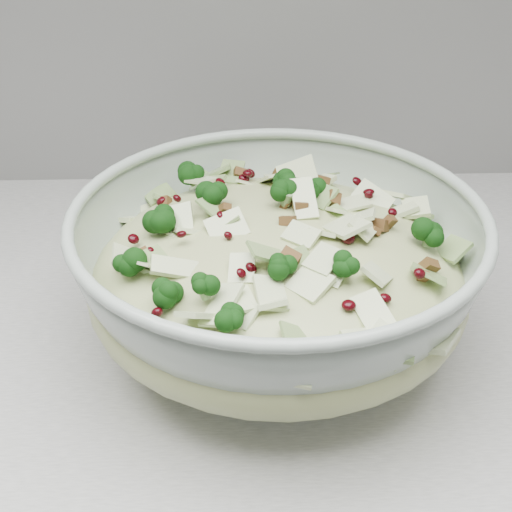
{
  "coord_description": "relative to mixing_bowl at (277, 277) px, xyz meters",
  "views": [
    {
      "loc": [
        -0.21,
        1.1,
        1.33
      ],
      "look_at": [
        -0.19,
        1.61,
        1.0
      ],
      "focal_mm": 50.0,
      "sensor_mm": 36.0,
      "label": 1
    }
  ],
  "objects": [
    {
      "name": "mixing_bowl",
      "position": [
        0.0,
        0.0,
        0.0
      ],
      "size": [
        0.41,
        0.41,
        0.14
      ],
      "rotation": [
        0.0,
        0.0,
        0.18
      ],
      "color": "#A3B3A6",
      "rests_on": "counter"
    },
    {
      "name": "salad",
      "position": [
        -0.0,
        0.0,
        0.02
      ],
      "size": [
        0.38,
        0.38,
        0.14
      ],
      "rotation": [
        0.0,
        0.0,
        0.14
      ],
      "color": "#B6BB80",
      "rests_on": "mixing_bowl"
    }
  ]
}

